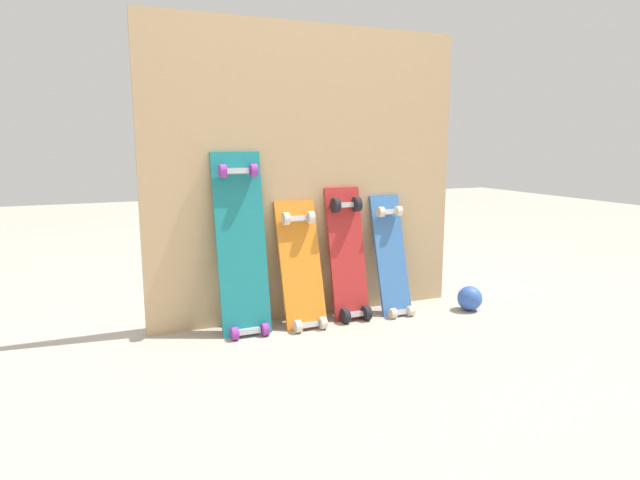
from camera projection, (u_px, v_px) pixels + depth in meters
ground_plane at (314, 318)px, 2.71m from camera, size 12.00×12.00×0.00m
plywood_wall_panel at (309, 175)px, 2.65m from camera, size 1.59×0.04×1.41m
skateboard_teal at (242, 251)px, 2.46m from camera, size 0.23×0.22×0.89m
skateboard_orange at (302, 271)px, 2.57m from camera, size 0.20×0.25×0.66m
skateboard_red at (348, 260)px, 2.68m from camera, size 0.18×0.22×0.70m
skateboard_blue at (392, 262)px, 2.77m from camera, size 0.16×0.24×0.67m
rubber_ball at (470, 298)px, 2.82m from camera, size 0.13×0.13×0.13m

